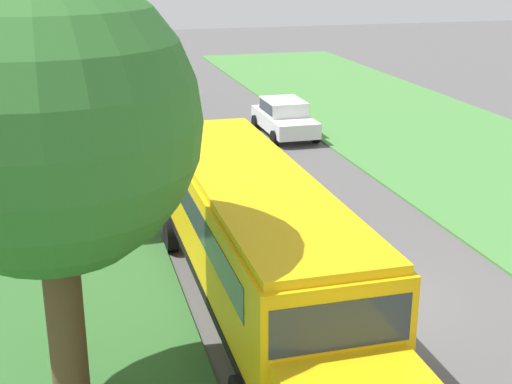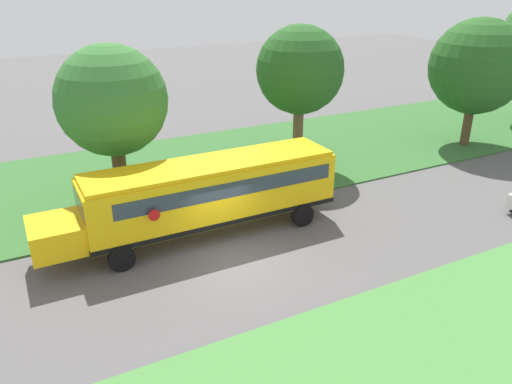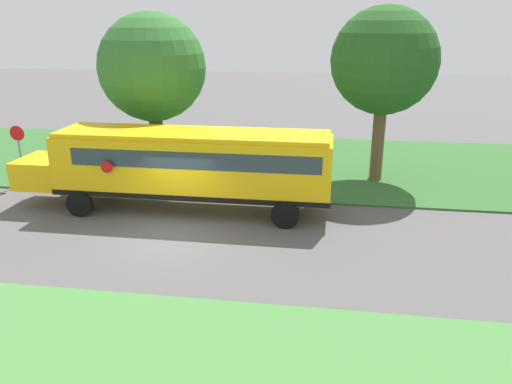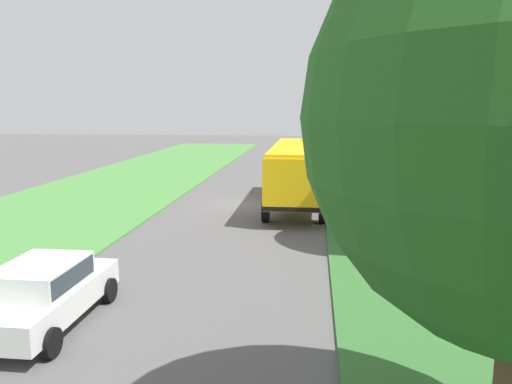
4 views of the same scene
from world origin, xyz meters
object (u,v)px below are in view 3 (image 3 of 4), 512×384
(oak_tree_roadside_mid, at_px, (388,60))
(stop_sign, at_px, (19,148))
(oak_tree_beside_bus, at_px, (152,70))
(school_bus, at_px, (187,163))

(oak_tree_roadside_mid, relative_size, stop_sign, 2.85)
(oak_tree_beside_bus, height_order, oak_tree_roadside_mid, oak_tree_roadside_mid)
(school_bus, relative_size, stop_sign, 4.53)
(school_bus, relative_size, oak_tree_beside_bus, 1.64)
(school_bus, xyz_separation_m, stop_sign, (-2.00, -8.31, -0.19))
(oak_tree_roadside_mid, bearing_deg, school_bus, -55.62)
(school_bus, bearing_deg, oak_tree_roadside_mid, 124.38)
(oak_tree_beside_bus, bearing_deg, oak_tree_roadside_mid, 97.79)
(oak_tree_beside_bus, relative_size, stop_sign, 2.76)
(oak_tree_roadside_mid, xyz_separation_m, stop_sign, (3.32, -16.08, -3.74))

